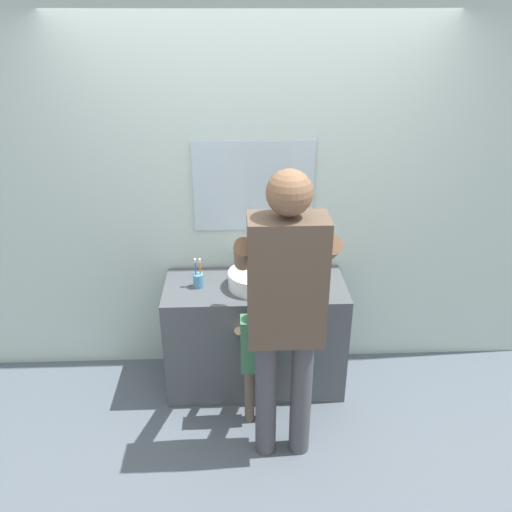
{
  "coord_description": "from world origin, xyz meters",
  "views": [
    {
      "loc": [
        -0.12,
        -2.78,
        2.52
      ],
      "look_at": [
        0.0,
        0.15,
        1.1
      ],
      "focal_mm": 36.51,
      "sensor_mm": 36.0,
      "label": 1
    }
  ],
  "objects_px": {
    "toothbrush_cup": "(198,280)",
    "soap_bottle": "(311,275)",
    "child_toddler": "(258,351)",
    "adult_parent": "(286,298)"
  },
  "relations": [
    {
      "from": "toothbrush_cup",
      "to": "adult_parent",
      "type": "bearing_deg",
      "value": -50.91
    },
    {
      "from": "toothbrush_cup",
      "to": "soap_bottle",
      "type": "height_order",
      "value": "toothbrush_cup"
    },
    {
      "from": "soap_bottle",
      "to": "adult_parent",
      "type": "bearing_deg",
      "value": -109.65
    },
    {
      "from": "toothbrush_cup",
      "to": "child_toddler",
      "type": "distance_m",
      "value": 0.63
    },
    {
      "from": "toothbrush_cup",
      "to": "soap_bottle",
      "type": "bearing_deg",
      "value": 1.12
    },
    {
      "from": "toothbrush_cup",
      "to": "soap_bottle",
      "type": "relative_size",
      "value": 1.25
    },
    {
      "from": "child_toddler",
      "to": "toothbrush_cup",
      "type": "bearing_deg",
      "value": 134.09
    },
    {
      "from": "soap_bottle",
      "to": "child_toddler",
      "type": "distance_m",
      "value": 0.64
    },
    {
      "from": "toothbrush_cup",
      "to": "child_toddler",
      "type": "bearing_deg",
      "value": -45.91
    },
    {
      "from": "toothbrush_cup",
      "to": "adult_parent",
      "type": "xyz_separation_m",
      "value": [
        0.52,
        -0.64,
        0.23
      ]
    }
  ]
}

